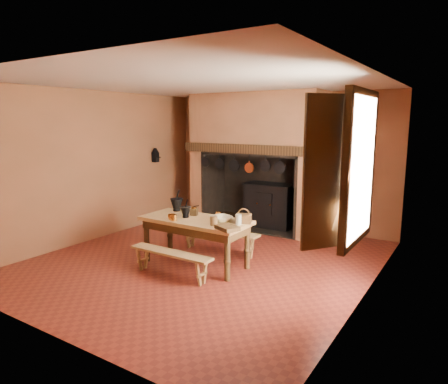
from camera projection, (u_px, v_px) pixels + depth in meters
name	position (u px, v px, depth m)	size (l,w,h in m)	color
floor	(205.00, 260.00, 6.47)	(5.50, 5.50, 0.00)	maroon
ceiling	(204.00, 83.00, 5.98)	(5.50, 5.50, 0.00)	silver
back_wall	(279.00, 161.00, 8.51)	(5.00, 0.02, 2.80)	#945B3B
wall_left	(97.00, 166.00, 7.55)	(0.02, 5.50, 2.80)	#945B3B
wall_right	(370.00, 189.00, 4.90)	(0.02, 5.50, 2.80)	#945B3B
wall_front	(44.00, 206.00, 3.95)	(5.00, 0.02, 2.80)	#945B3B
chimney_breast	(257.00, 142.00, 8.23)	(2.95, 0.96, 2.80)	#945B3B
iron_range	(270.00, 205.00, 8.44)	(1.12, 0.55, 1.60)	black
hearth_pans	(224.00, 219.00, 8.85)	(0.51, 0.62, 0.20)	orange
hanging_pans	(243.00, 166.00, 7.92)	(1.92, 0.29, 0.27)	black
onion_string	(307.00, 172.00, 7.20)	(0.12, 0.10, 0.46)	#985F1C
herb_bunch	(317.00, 170.00, 7.09)	(0.20, 0.20, 0.35)	#4C5729
window	(350.00, 168.00, 4.60)	(0.39, 1.75, 1.76)	white
wall_coffee_mill	(155.00, 154.00, 8.78)	(0.23, 0.16, 0.31)	black
work_table	(195.00, 226.00, 6.19)	(1.72, 0.76, 0.74)	tan
bench_front	(171.00, 258.00, 5.75)	(1.35, 0.24, 0.38)	tan
bench_back	(219.00, 236.00, 6.79)	(1.48, 0.26, 0.42)	tan
mortar_large	(177.00, 204.00, 6.67)	(0.21, 0.21, 0.36)	black
mortar_small	(186.00, 211.00, 6.22)	(0.17, 0.17, 0.29)	black
coffee_grinder	(194.00, 211.00, 6.37)	(0.16, 0.14, 0.17)	#382511
brass_mug_a	(174.00, 218.00, 6.02)	(0.08, 0.08, 0.09)	orange
brass_mug_b	(218.00, 215.00, 6.21)	(0.09, 0.09, 0.10)	orange
mixing_bowl	(221.00, 219.00, 6.00)	(0.32, 0.32, 0.08)	beige
stoneware_crock	(214.00, 221.00, 5.76)	(0.11, 0.11, 0.14)	#52381E
glass_jar	(239.00, 220.00, 5.78)	(0.09, 0.09, 0.15)	beige
wicker_basket	(244.00, 218.00, 5.89)	(0.27, 0.24, 0.22)	#492E16
wooden_tray	(227.00, 228.00, 5.53)	(0.32, 0.23, 0.05)	#382511
brass_cup	(172.00, 217.00, 6.05)	(0.12, 0.12, 0.09)	orange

